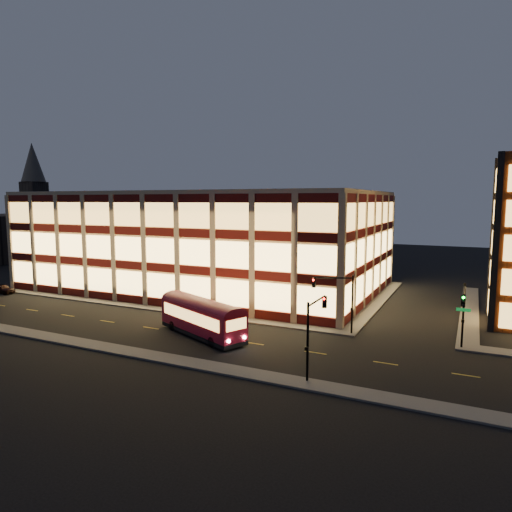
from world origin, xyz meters
The scene contains 13 objects.
ground centered at (0.00, 0.00, 0.00)m, with size 200.00×200.00×0.00m, color black.
sidewalk_office_south centered at (-3.00, 1.00, 0.07)m, with size 54.00×2.00×0.15m, color #514F4C.
sidewalk_office_east centered at (23.00, 17.00, 0.07)m, with size 2.00×30.00×0.15m, color #514F4C.
sidewalk_tower_west centered at (34.00, 17.00, 0.07)m, with size 2.00×30.00×0.15m, color #514F4C.
sidewalk_near centered at (0.00, -13.00, 0.07)m, with size 100.00×2.00×0.15m, color #514F4C.
office_building centered at (-2.91, 16.91, 7.25)m, with size 50.45×30.45×14.50m.
church_tower centered at (-70.00, 40.00, 9.00)m, with size 5.00×5.00×18.00m, color #2D2621.
church_spire centered at (-70.00, 40.00, 23.00)m, with size 6.00×6.00×10.00m, color #4C473F.
traffic_signal_far centered at (22.21, 0.24, 4.11)m, with size 3.79×1.87×6.00m.
traffic_signal_right centered at (33.50, -0.62, 4.10)m, with size 1.20×4.37×6.00m.
traffic_signal_near centered at (23.50, -11.03, 4.13)m, with size 0.32×4.45×6.00m.
trolley_bus centered at (10.34, -6.03, 2.07)m, with size 11.21×7.06×3.74m.
parked_car_0 centered at (-26.67, -0.89, 0.67)m, with size 1.58×3.94×1.34m, color black.
Camera 1 is at (33.99, -43.04, 13.29)m, focal length 32.00 mm.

